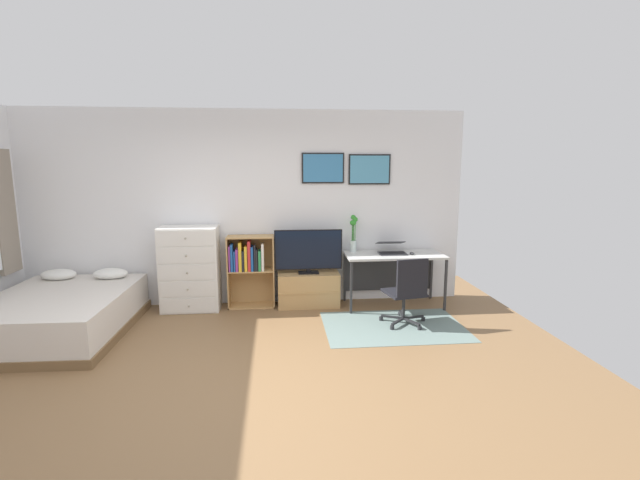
{
  "coord_description": "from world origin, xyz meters",
  "views": [
    {
      "loc": [
        0.42,
        -3.93,
        1.99
      ],
      "look_at": [
        0.94,
        1.5,
        1.05
      ],
      "focal_mm": 25.41,
      "sensor_mm": 36.0,
      "label": 1
    }
  ],
  "objects_px": {
    "television": "(308,251)",
    "laptop": "(391,248)",
    "tv_stand": "(308,289)",
    "computer_mouse": "(412,253)",
    "bed": "(60,314)",
    "desk": "(392,262)",
    "bamboo_vase": "(353,233)",
    "dresser": "(190,269)",
    "office_chair": "(407,290)",
    "bookshelf": "(249,264)"
  },
  "relations": [
    {
      "from": "bed",
      "to": "dresser",
      "type": "height_order",
      "value": "dresser"
    },
    {
      "from": "tv_stand",
      "to": "bamboo_vase",
      "type": "xyz_separation_m",
      "value": [
        0.64,
        0.09,
        0.77
      ]
    },
    {
      "from": "television",
      "to": "computer_mouse",
      "type": "height_order",
      "value": "television"
    },
    {
      "from": "television",
      "to": "computer_mouse",
      "type": "distance_m",
      "value": 1.42
    },
    {
      "from": "tv_stand",
      "to": "bamboo_vase",
      "type": "distance_m",
      "value": 1.01
    },
    {
      "from": "bed",
      "to": "tv_stand",
      "type": "height_order",
      "value": "bed"
    },
    {
      "from": "television",
      "to": "laptop",
      "type": "height_order",
      "value": "television"
    },
    {
      "from": "computer_mouse",
      "to": "bamboo_vase",
      "type": "xyz_separation_m",
      "value": [
        -0.77,
        0.27,
        0.25
      ]
    },
    {
      "from": "bookshelf",
      "to": "office_chair",
      "type": "distance_m",
      "value": 2.19
    },
    {
      "from": "bookshelf",
      "to": "television",
      "type": "height_order",
      "value": "television"
    },
    {
      "from": "desk",
      "to": "office_chair",
      "type": "relative_size",
      "value": 1.57
    },
    {
      "from": "bookshelf",
      "to": "laptop",
      "type": "xyz_separation_m",
      "value": [
        1.98,
        -0.09,
        0.2
      ]
    },
    {
      "from": "office_chair",
      "to": "computer_mouse",
      "type": "relative_size",
      "value": 8.27
    },
    {
      "from": "bookshelf",
      "to": "tv_stand",
      "type": "height_order",
      "value": "bookshelf"
    },
    {
      "from": "bed",
      "to": "bamboo_vase",
      "type": "xyz_separation_m",
      "value": [
        3.6,
        0.88,
        0.76
      ]
    },
    {
      "from": "bamboo_vase",
      "to": "computer_mouse",
      "type": "bearing_deg",
      "value": -19.3
    },
    {
      "from": "television",
      "to": "desk",
      "type": "bearing_deg",
      "value": -0.48
    },
    {
      "from": "bed",
      "to": "television",
      "type": "relative_size",
      "value": 2.15
    },
    {
      "from": "bookshelf",
      "to": "bamboo_vase",
      "type": "bearing_deg",
      "value": 1.63
    },
    {
      "from": "dresser",
      "to": "office_chair",
      "type": "distance_m",
      "value": 2.89
    },
    {
      "from": "tv_stand",
      "to": "computer_mouse",
      "type": "xyz_separation_m",
      "value": [
        1.41,
        -0.18,
        0.52
      ]
    },
    {
      "from": "tv_stand",
      "to": "desk",
      "type": "distance_m",
      "value": 1.24
    },
    {
      "from": "desk",
      "to": "computer_mouse",
      "type": "bearing_deg",
      "value": -32.86
    },
    {
      "from": "laptop",
      "to": "computer_mouse",
      "type": "bearing_deg",
      "value": -28.12
    },
    {
      "from": "desk",
      "to": "bamboo_vase",
      "type": "bearing_deg",
      "value": 167.45
    },
    {
      "from": "laptop",
      "to": "tv_stand",
      "type": "bearing_deg",
      "value": 179.21
    },
    {
      "from": "bamboo_vase",
      "to": "office_chair",
      "type": "bearing_deg",
      "value": -63.46
    },
    {
      "from": "bookshelf",
      "to": "tv_stand",
      "type": "xyz_separation_m",
      "value": [
        0.82,
        -0.05,
        -0.37
      ]
    },
    {
      "from": "office_chair",
      "to": "computer_mouse",
      "type": "xyz_separation_m",
      "value": [
        0.27,
        0.73,
        0.3
      ]
    },
    {
      "from": "tv_stand",
      "to": "dresser",
      "type": "bearing_deg",
      "value": -179.46
    },
    {
      "from": "television",
      "to": "bookshelf",
      "type": "bearing_deg",
      "value": 175.25
    },
    {
      "from": "dresser",
      "to": "tv_stand",
      "type": "height_order",
      "value": "dresser"
    },
    {
      "from": "bookshelf",
      "to": "television",
      "type": "bearing_deg",
      "value": -4.75
    },
    {
      "from": "television",
      "to": "dresser",
      "type": "bearing_deg",
      "value": 179.74
    },
    {
      "from": "tv_stand",
      "to": "laptop",
      "type": "distance_m",
      "value": 1.29
    },
    {
      "from": "television",
      "to": "laptop",
      "type": "relative_size",
      "value": 2.25
    },
    {
      "from": "bed",
      "to": "dresser",
      "type": "xyz_separation_m",
      "value": [
        1.36,
        0.77,
        0.32
      ]
    },
    {
      "from": "dresser",
      "to": "bamboo_vase",
      "type": "bearing_deg",
      "value": 2.62
    },
    {
      "from": "bed",
      "to": "bookshelf",
      "type": "distance_m",
      "value": 2.32
    },
    {
      "from": "dresser",
      "to": "tv_stand",
      "type": "distance_m",
      "value": 1.64
    },
    {
      "from": "bed",
      "to": "desk",
      "type": "height_order",
      "value": "desk"
    },
    {
      "from": "dresser",
      "to": "television",
      "type": "distance_m",
      "value": 1.61
    },
    {
      "from": "bed",
      "to": "bookshelf",
      "type": "relative_size",
      "value": 2.01
    },
    {
      "from": "computer_mouse",
      "to": "dresser",
      "type": "bearing_deg",
      "value": 176.83
    },
    {
      "from": "dresser",
      "to": "bookshelf",
      "type": "xyz_separation_m",
      "value": [
        0.78,
        0.06,
        0.03
      ]
    },
    {
      "from": "dresser",
      "to": "tv_stand",
      "type": "xyz_separation_m",
      "value": [
        1.6,
        0.02,
        -0.34
      ]
    },
    {
      "from": "bookshelf",
      "to": "tv_stand",
      "type": "relative_size",
      "value": 1.17
    },
    {
      "from": "bookshelf",
      "to": "computer_mouse",
      "type": "distance_m",
      "value": 2.25
    },
    {
      "from": "laptop",
      "to": "computer_mouse",
      "type": "height_order",
      "value": "laptop"
    },
    {
      "from": "office_chair",
      "to": "laptop",
      "type": "bearing_deg",
      "value": 78.44
    }
  ]
}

